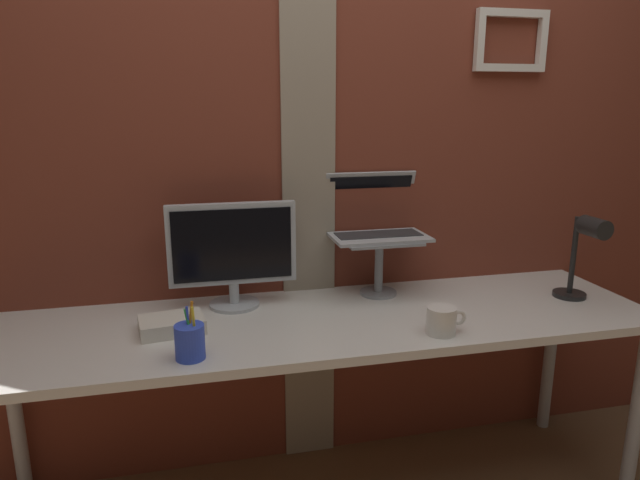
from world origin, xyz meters
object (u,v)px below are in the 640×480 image
Objects in this scene: desk_lamp at (585,249)px; coffee_mug at (442,320)px; monitor at (232,249)px; pen_cup at (190,341)px; laptop at (373,217)px.

coffee_mug is (-0.62, -0.16, -0.15)m from desk_lamp.
monitor is 1.27m from desk_lamp.
monitor reaches higher than desk_lamp.
monitor is 1.39× the size of desk_lamp.
monitor is 0.46m from pen_cup.
desk_lamp is (1.24, -0.24, -0.01)m from monitor.
desk_lamp is 2.45× the size of coffee_mug.
laptop is 1.11× the size of desk_lamp.
pen_cup is (-0.71, -0.48, -0.24)m from laptop.
monitor is 0.56m from laptop.
coffee_mug is at bearing -165.87° from desk_lamp.
laptop is (0.55, 0.08, 0.08)m from monitor.
laptop reaches higher than monitor.
laptop is 0.77m from desk_lamp.
monitor reaches higher than pen_cup.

